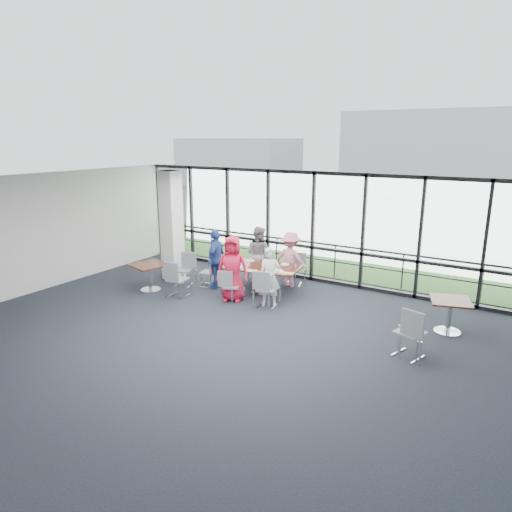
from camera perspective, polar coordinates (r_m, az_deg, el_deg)
The scene contains 40 objects.
floor at distance 9.68m, azimuth -5.95°, elevation -10.70°, with size 12.00×10.00×0.02m, color black.
ceiling at distance 8.80m, azimuth -6.50°, elevation 8.55°, with size 12.00×10.00×0.04m, color silver.
wall_left at distance 13.56m, azimuth -26.72°, elevation 2.36°, with size 0.10×10.00×3.20m, color silver.
curtain_wall_back at distance 13.29m, azimuth 7.11°, elevation 3.61°, with size 12.00×0.10×3.20m, color white.
structural_column at distance 13.60m, azimuth -10.49°, elevation 3.73°, with size 0.50×0.50×3.20m, color silver.
apron at distance 18.20m, azimuth 13.57°, elevation 1.09°, with size 80.00×70.00×0.02m, color gray.
grass_strip at distance 16.36m, azimuth 11.35°, elevation -0.19°, with size 80.00×5.00×0.01m, color #326227.
hangar_aux at distance 42.06m, azimuth -2.21°, elevation 11.76°, with size 10.00×6.00×4.00m, color silver.
guard_rail at distance 14.07m, azimuth 7.99°, elevation -0.40°, with size 0.06×0.06×12.00m, color #2D2D33.
main_table at distance 12.31m, azimuth 0.73°, elevation -1.79°, with size 2.20×1.45×0.75m.
side_table_left at distance 12.84m, azimuth -13.18°, elevation -1.47°, with size 1.10×1.10×0.75m.
side_table_right at distance 10.68m, azimuth 23.10°, elevation -5.69°, with size 1.01×1.01×0.75m.
diner_near_left at distance 11.70m, azimuth -2.94°, elevation -1.59°, with size 0.83×0.54×1.70m, color red.
diner_near_right at distance 11.32m, azimuth 1.72°, elevation -2.67°, with size 0.55×0.40×1.50m, color silver.
diner_far_left at distance 13.27m, azimuth 0.29°, elevation 0.25°, with size 0.80×0.49×1.64m, color gray.
diner_far_right at distance 12.86m, azimuth 4.32°, elevation -0.44°, with size 1.01×0.52×1.56m, color #CC7691.
diner_end at distance 12.76m, azimuth -5.03°, elevation -0.35°, with size 0.97×0.53×1.66m, color #2E4698.
chair_main_nl at distance 11.71m, azimuth -3.10°, elevation -3.81°, with size 0.41×0.41×0.83m, color gray, non-canonical shape.
chair_main_nr at distance 11.33m, azimuth 1.36°, elevation -4.16°, with size 0.46×0.46×0.93m, color gray, non-canonical shape.
chair_main_fl at distance 13.45m, azimuth 0.47°, elevation -1.25°, with size 0.43×0.43×0.87m, color gray, non-canonical shape.
chair_main_fr at distance 13.05m, azimuth 4.73°, elevation -1.74°, with size 0.44×0.44×0.90m, color gray, non-canonical shape.
chair_main_end at distance 12.96m, azimuth -5.94°, elevation -2.04°, with size 0.41×0.41×0.83m, color gray, non-canonical shape.
chair_spare_la at distance 12.23m, azimuth -9.77°, elevation -2.90°, with size 0.47×0.47×0.95m, color gray, non-canonical shape.
chair_spare_lb at distance 13.07m, azimuth -9.15°, elevation -1.76°, with size 0.46×0.46×0.94m, color gray, non-canonical shape.
chair_spare_r at distance 9.30m, azimuth 18.71°, elevation -9.07°, with size 0.49×0.49×1.00m, color gray, non-canonical shape.
plate_nl at distance 12.17m, azimuth -2.32°, elevation -1.40°, with size 0.26×0.26×0.01m, color white.
plate_nr at distance 11.79m, azimuth 2.81°, elevation -1.93°, with size 0.28×0.28×0.01m, color white.
plate_fl at distance 12.81m, azimuth -0.73°, elevation -0.57°, with size 0.24×0.24×0.01m, color white.
plate_fr at distance 12.46m, azimuth 3.63°, elevation -1.04°, with size 0.24×0.24×0.01m, color white.
plate_end at distance 12.59m, azimuth -2.98°, elevation -0.85°, with size 0.26×0.26×0.01m, color white.
tumbler_a at distance 12.09m, azimuth -0.86°, elevation -1.20°, with size 0.07×0.07×0.14m, color white.
tumbler_b at distance 11.90m, azimuth 1.89°, elevation -1.49°, with size 0.06×0.06×0.13m, color white.
tumbler_c at distance 12.45m, azimuth 1.60°, elevation -0.72°, with size 0.07×0.07×0.14m, color white.
tumbler_d at distance 12.45m, azimuth -2.55°, elevation -0.74°, with size 0.07×0.07×0.14m, color white.
menu_a at distance 11.86m, azimuth -0.63°, elevation -1.84°, with size 0.32×0.23×0.00m, color beige.
menu_b at distance 11.68m, azimuth 4.01°, elevation -2.15°, with size 0.29×0.20×0.00m, color beige.
menu_c at distance 12.61m, azimuth 1.90°, elevation -0.85°, with size 0.28×0.20×0.00m, color beige.
condiment_caddy at distance 12.30m, azimuth 0.90°, elevation -1.16°, with size 0.10×0.07×0.04m, color black.
ketchup_bottle at distance 12.32m, azimuth 0.77°, elevation -0.79°, with size 0.06×0.06×0.18m, color maroon.
green_bottle at distance 12.24m, azimuth 1.11°, elevation -0.84°, with size 0.05×0.05×0.20m, color #236C28.
Camera 1 is at (5.41, -6.88, 4.12)m, focal length 32.00 mm.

